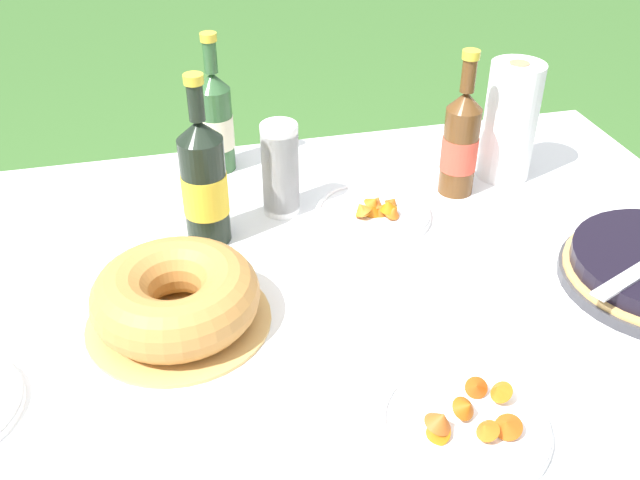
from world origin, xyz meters
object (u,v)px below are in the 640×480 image
at_px(cider_bottle_amber, 460,143).
at_px(paper_towel_roll, 510,122).
at_px(cup_stack, 280,169).
at_px(bundt_cake, 176,298).
at_px(snack_plate_right, 465,423).
at_px(cider_bottle_green, 216,121).
at_px(snack_plate_far, 374,212).
at_px(juice_bottle_red, 204,183).

height_order(cider_bottle_amber, paper_towel_roll, cider_bottle_amber).
bearing_deg(cider_bottle_amber, cup_stack, 178.88).
height_order(bundt_cake, snack_plate_right, bundt_cake).
relative_size(bundt_cake, cider_bottle_green, 0.98).
bearing_deg(snack_plate_right, cider_bottle_amber, 68.67).
xyz_separation_m(bundt_cake, snack_plate_far, (0.40, 0.23, -0.04)).
bearing_deg(paper_towel_roll, cup_stack, -175.99).
xyz_separation_m(cup_stack, cider_bottle_amber, (0.37, -0.01, 0.02)).
height_order(cider_bottle_amber, snack_plate_far, cider_bottle_amber).
bearing_deg(cider_bottle_amber, bundt_cake, -154.12).
bearing_deg(cider_bottle_amber, paper_towel_roll, 18.28).
xyz_separation_m(cider_bottle_amber, snack_plate_right, (-0.23, -0.60, -0.10)).
height_order(snack_plate_right, paper_towel_roll, paper_towel_roll).
height_order(bundt_cake, cup_stack, cup_stack).
height_order(cup_stack, snack_plate_right, cup_stack).
relative_size(cider_bottle_amber, snack_plate_right, 1.30).
distance_m(bundt_cake, cup_stack, 0.37).
height_order(cup_stack, cider_bottle_green, cider_bottle_green).
bearing_deg(snack_plate_right, bundt_cake, 138.83).
xyz_separation_m(cider_bottle_amber, juice_bottle_red, (-0.52, -0.06, 0.01)).
height_order(cup_stack, paper_towel_roll, paper_towel_roll).
xyz_separation_m(cider_bottle_green, paper_towel_roll, (0.59, -0.17, 0.01)).
height_order(juice_bottle_red, snack_plate_far, juice_bottle_red).
relative_size(cider_bottle_green, snack_plate_right, 1.30).
relative_size(snack_plate_right, paper_towel_roll, 0.92).
distance_m(juice_bottle_red, paper_towel_roll, 0.65).
xyz_separation_m(cider_bottle_amber, snack_plate_far, (-0.19, -0.06, -0.10)).
bearing_deg(cider_bottle_green, cup_stack, -64.76).
relative_size(cider_bottle_amber, paper_towel_roll, 1.20).
xyz_separation_m(bundt_cake, cider_bottle_amber, (0.59, 0.29, 0.06)).
relative_size(cup_stack, juice_bottle_red, 0.59).
distance_m(cider_bottle_green, juice_bottle_red, 0.28).
height_order(bundt_cake, paper_towel_roll, paper_towel_roll).
distance_m(bundt_cake, snack_plate_far, 0.46).
xyz_separation_m(juice_bottle_red, snack_plate_right, (0.28, -0.54, -0.11)).
relative_size(cider_bottle_green, snack_plate_far, 1.32).
xyz_separation_m(cider_bottle_amber, paper_towel_roll, (0.13, 0.04, 0.01)).
bearing_deg(juice_bottle_red, snack_plate_far, -0.02).
bearing_deg(bundt_cake, juice_bottle_red, 72.05).
xyz_separation_m(juice_bottle_red, paper_towel_roll, (0.64, 0.10, 0.00)).
distance_m(cup_stack, cider_bottle_green, 0.23).
distance_m(cup_stack, paper_towel_roll, 0.50).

